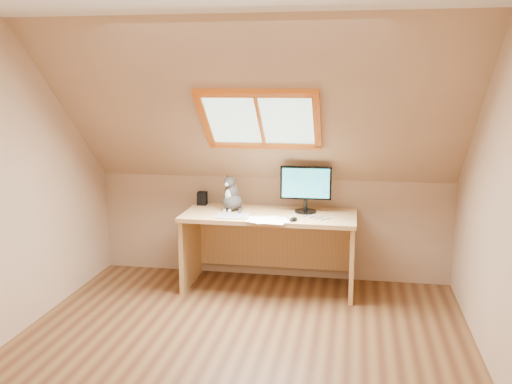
# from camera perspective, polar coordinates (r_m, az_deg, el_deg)

# --- Properties ---
(ground) EXTENTS (3.50, 3.50, 0.00)m
(ground) POSITION_cam_1_polar(r_m,az_deg,el_deg) (4.29, -2.02, -15.95)
(ground) COLOR brown
(ground) RESTS_ON ground
(room_shell) EXTENTS (3.52, 3.52, 2.41)m
(room_shell) POSITION_cam_1_polar(r_m,az_deg,el_deg) (3.76, -2.47, 3.14)
(room_shell) COLOR tan
(room_shell) RESTS_ON ground
(desk) EXTENTS (1.60, 0.70, 0.73)m
(desk) POSITION_cam_1_polar(r_m,az_deg,el_deg) (5.44, 1.46, -4.27)
(desk) COLOR tan
(desk) RESTS_ON ground
(monitor) EXTENTS (0.47, 0.20, 0.44)m
(monitor) POSITION_cam_1_polar(r_m,az_deg,el_deg) (5.31, 5.00, 0.60)
(monitor) COLOR black
(monitor) RESTS_ON desk
(cat) EXTENTS (0.26, 0.28, 0.35)m
(cat) POSITION_cam_1_polar(r_m,az_deg,el_deg) (5.42, -2.45, -0.52)
(cat) COLOR #45403D
(cat) RESTS_ON desk
(desk_speaker) EXTENTS (0.09, 0.09, 0.13)m
(desk_speaker) POSITION_cam_1_polar(r_m,az_deg,el_deg) (5.68, -5.40, -0.63)
(desk_speaker) COLOR black
(desk_speaker) RESTS_ON desk
(graphics_tablet) EXTENTS (0.31, 0.23, 0.01)m
(graphics_tablet) POSITION_cam_1_polar(r_m,az_deg,el_deg) (5.18, -2.35, -2.42)
(graphics_tablet) COLOR #B2B2B7
(graphics_tablet) RESTS_ON desk
(mouse) EXTENTS (0.09, 0.11, 0.03)m
(mouse) POSITION_cam_1_polar(r_m,az_deg,el_deg) (5.03, 3.76, -2.73)
(mouse) COLOR black
(mouse) RESTS_ON desk
(papers) EXTENTS (0.35, 0.30, 0.01)m
(papers) POSITION_cam_1_polar(r_m,az_deg,el_deg) (5.06, 0.83, -2.78)
(papers) COLOR white
(papers) RESTS_ON desk
(cables) EXTENTS (0.51, 0.26, 0.01)m
(cables) POSITION_cam_1_polar(r_m,az_deg,el_deg) (5.16, 4.95, -2.54)
(cables) COLOR silver
(cables) RESTS_ON desk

